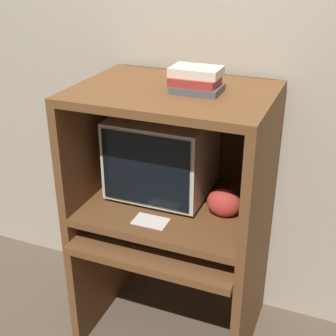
{
  "coord_description": "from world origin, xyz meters",
  "views": [
    {
      "loc": [
        0.7,
        -1.48,
        1.88
      ],
      "look_at": [
        -0.03,
        0.32,
        0.95
      ],
      "focal_mm": 50.0,
      "sensor_mm": 36.0,
      "label": 1
    }
  ],
  "objects_px": {
    "keyboard": "(139,234)",
    "mouse": "(196,247)",
    "snack_bag": "(224,203)",
    "book_stack": "(196,80)",
    "crt_monitor": "(163,154)"
  },
  "relations": [
    {
      "from": "keyboard",
      "to": "snack_bag",
      "type": "height_order",
      "value": "snack_bag"
    },
    {
      "from": "snack_bag",
      "to": "mouse",
      "type": "bearing_deg",
      "value": -118.71
    },
    {
      "from": "mouse",
      "to": "book_stack",
      "type": "height_order",
      "value": "book_stack"
    },
    {
      "from": "keyboard",
      "to": "mouse",
      "type": "height_order",
      "value": "mouse"
    },
    {
      "from": "crt_monitor",
      "to": "snack_bag",
      "type": "distance_m",
      "value": 0.38
    },
    {
      "from": "book_stack",
      "to": "mouse",
      "type": "bearing_deg",
      "value": -64.93
    },
    {
      "from": "keyboard",
      "to": "book_stack",
      "type": "bearing_deg",
      "value": 36.19
    },
    {
      "from": "keyboard",
      "to": "mouse",
      "type": "relative_size",
      "value": 6.24
    },
    {
      "from": "crt_monitor",
      "to": "snack_bag",
      "type": "relative_size",
      "value": 2.9
    },
    {
      "from": "mouse",
      "to": "snack_bag",
      "type": "relative_size",
      "value": 0.47
    },
    {
      "from": "mouse",
      "to": "snack_bag",
      "type": "bearing_deg",
      "value": 61.29
    },
    {
      "from": "crt_monitor",
      "to": "snack_bag",
      "type": "height_order",
      "value": "crt_monitor"
    },
    {
      "from": "snack_bag",
      "to": "book_stack",
      "type": "height_order",
      "value": "book_stack"
    },
    {
      "from": "crt_monitor",
      "to": "mouse",
      "type": "bearing_deg",
      "value": -43.15
    },
    {
      "from": "crt_monitor",
      "to": "keyboard",
      "type": "xyz_separation_m",
      "value": [
        -0.02,
        -0.24,
        -0.31
      ]
    }
  ]
}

